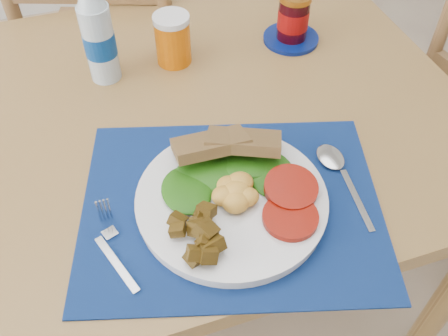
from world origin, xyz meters
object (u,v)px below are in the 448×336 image
object	(u,v)px
chair_far	(105,22)
jam_on_saucer	(293,21)
juice_glass	(173,41)
breakfast_plate	(229,199)
water_bottle	(99,37)

from	to	relation	value
chair_far	jam_on_saucer	xyz separation A→B (m)	(0.39, -0.44, 0.19)
juice_glass	jam_on_saucer	bearing A→B (deg)	-1.70
jam_on_saucer	breakfast_plate	bearing A→B (deg)	-125.08
juice_glass	water_bottle	bearing A→B (deg)	-177.06
breakfast_plate	water_bottle	distance (m)	0.45
chair_far	juice_glass	distance (m)	0.48
breakfast_plate	chair_far	bearing A→B (deg)	106.13
breakfast_plate	jam_on_saucer	bearing A→B (deg)	64.89
breakfast_plate	water_bottle	xyz separation A→B (m)	(-0.14, 0.42, 0.07)
water_bottle	jam_on_saucer	world-z (taller)	water_bottle
chair_far	breakfast_plate	size ratio (longest dim) A/B	3.91
juice_glass	jam_on_saucer	xyz separation A→B (m)	(0.28, -0.01, -0.00)
chair_far	breakfast_plate	xyz separation A→B (m)	(0.09, -0.86, 0.16)
breakfast_plate	juice_glass	distance (m)	0.43
water_bottle	chair_far	bearing A→B (deg)	84.42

